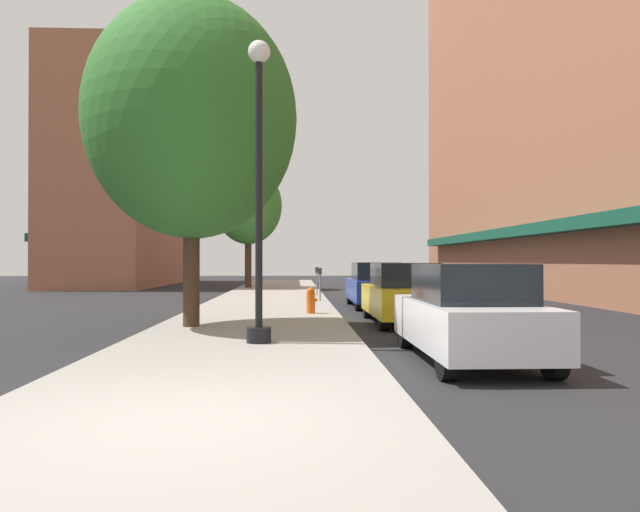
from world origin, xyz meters
TOP-DOWN VIEW (x-y plane):
  - ground_plane at (4.00, 18.00)m, footprint 90.00×90.00m
  - sidewalk_slab at (0.00, 19.00)m, footprint 4.80×50.00m
  - building_right_brick at (14.99, 22.00)m, footprint 6.80×40.00m
  - building_far_background at (-11.01, 37.00)m, footprint 6.80×18.00m
  - lamppost at (0.35, 5.59)m, footprint 0.48×0.48m
  - fire_hydrant at (1.53, 12.02)m, footprint 0.33×0.26m
  - parking_meter_near at (2.05, 17.64)m, footprint 0.14×0.09m
  - parking_meter_far at (2.05, 21.17)m, footprint 0.14×0.09m
  - tree_near at (-1.77, 29.71)m, footprint 4.05×4.05m
  - tree_mid at (-1.47, 8.55)m, footprint 5.13×5.13m
  - car_white at (4.00, 3.96)m, footprint 1.80×4.30m
  - car_yellow at (4.00, 10.02)m, footprint 1.80×4.30m
  - car_blue at (4.00, 15.72)m, footprint 1.80×4.30m

SIDE VIEW (x-z plane):
  - ground_plane at x=4.00m, z-range 0.00..0.00m
  - sidewalk_slab at x=0.00m, z-range 0.00..0.12m
  - fire_hydrant at x=1.53m, z-range 0.12..0.91m
  - car_white at x=4.00m, z-range -0.02..1.64m
  - car_yellow at x=4.00m, z-range -0.02..1.64m
  - car_blue at x=4.00m, z-range -0.02..1.64m
  - parking_meter_near at x=2.05m, z-range 0.29..1.60m
  - parking_meter_far at x=2.05m, z-range 0.29..1.60m
  - lamppost at x=0.35m, z-range 0.25..6.15m
  - tree_near at x=-1.77m, z-range 1.40..8.65m
  - tree_mid at x=-1.47m, z-range 1.17..9.20m
  - building_far_background at x=-11.01m, z-range -0.02..14.91m
  - building_right_brick at x=14.99m, z-range -0.02..27.08m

